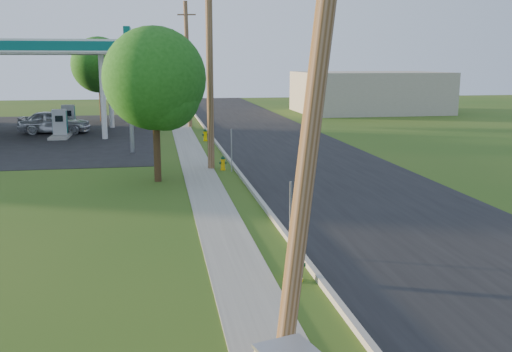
{
  "coord_description": "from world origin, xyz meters",
  "views": [
    {
      "loc": [
        -3.12,
        -9.81,
        5.05
      ],
      "look_at": [
        0.0,
        8.0,
        1.4
      ],
      "focal_mm": 40.0,
      "sensor_mm": 36.0,
      "label": 1
    }
  ],
  "objects_px": {
    "utility_pole_near": "(317,77)",
    "price_pylon": "(128,54)",
    "utility_pole_mid": "(210,63)",
    "fuel_pump_ne": "(60,127)",
    "hydrant_mid": "(223,163)",
    "utility_pole_far": "(188,64)",
    "car_silver": "(55,122)",
    "hydrant_far": "(205,135)",
    "tree_verge": "(157,83)",
    "tree_lot": "(100,67)",
    "fuel_pump_se": "(69,121)",
    "hydrant_near": "(297,265)"
  },
  "relations": [
    {
      "from": "fuel_pump_ne",
      "to": "utility_pole_far",
      "type": "bearing_deg",
      "value": 29.33
    },
    {
      "from": "utility_pole_far",
      "to": "fuel_pump_ne",
      "type": "xyz_separation_m",
      "value": [
        -8.9,
        -5.0,
        -4.08
      ]
    },
    {
      "from": "hydrant_far",
      "to": "utility_pole_near",
      "type": "bearing_deg",
      "value": -91.13
    },
    {
      "from": "utility_pole_mid",
      "to": "utility_pole_far",
      "type": "xyz_separation_m",
      "value": [
        0.0,
        18.0,
        -0.15
      ]
    },
    {
      "from": "utility_pole_near",
      "to": "utility_pole_mid",
      "type": "distance_m",
      "value": 18.0
    },
    {
      "from": "hydrant_near",
      "to": "utility_pole_near",
      "type": "bearing_deg",
      "value": -99.86
    },
    {
      "from": "hydrant_mid",
      "to": "car_silver",
      "type": "relative_size",
      "value": 0.14
    },
    {
      "from": "utility_pole_near",
      "to": "car_silver",
      "type": "relative_size",
      "value": 1.94
    },
    {
      "from": "hydrant_mid",
      "to": "utility_pole_mid",
      "type": "bearing_deg",
      "value": 136.06
    },
    {
      "from": "car_silver",
      "to": "tree_lot",
      "type": "bearing_deg",
      "value": -9.9
    },
    {
      "from": "fuel_pump_ne",
      "to": "tree_lot",
      "type": "height_order",
      "value": "tree_lot"
    },
    {
      "from": "fuel_pump_ne",
      "to": "hydrant_far",
      "type": "relative_size",
      "value": 4.04
    },
    {
      "from": "tree_verge",
      "to": "hydrant_far",
      "type": "distance_m",
      "value": 13.22
    },
    {
      "from": "fuel_pump_se",
      "to": "hydrant_near",
      "type": "height_order",
      "value": "fuel_pump_se"
    },
    {
      "from": "hydrant_mid",
      "to": "fuel_pump_ne",
      "type": "bearing_deg",
      "value": 124.89
    },
    {
      "from": "utility_pole_near",
      "to": "hydrant_far",
      "type": "relative_size",
      "value": 11.97
    },
    {
      "from": "tree_lot",
      "to": "hydrant_mid",
      "type": "distance_m",
      "value": 25.47
    },
    {
      "from": "price_pylon",
      "to": "tree_verge",
      "type": "distance_m",
      "value": 8.35
    },
    {
      "from": "utility_pole_far",
      "to": "car_silver",
      "type": "xyz_separation_m",
      "value": [
        -9.63,
        -2.63,
        -3.97
      ]
    },
    {
      "from": "price_pylon",
      "to": "tree_lot",
      "type": "height_order",
      "value": "tree_lot"
    },
    {
      "from": "utility_pole_mid",
      "to": "price_pylon",
      "type": "bearing_deg",
      "value": 125.34
    },
    {
      "from": "fuel_pump_se",
      "to": "tree_lot",
      "type": "height_order",
      "value": "tree_lot"
    },
    {
      "from": "fuel_pump_se",
      "to": "tree_lot",
      "type": "bearing_deg",
      "value": 73.78
    },
    {
      "from": "hydrant_near",
      "to": "hydrant_far",
      "type": "height_order",
      "value": "hydrant_far"
    },
    {
      "from": "utility_pole_near",
      "to": "price_pylon",
      "type": "bearing_deg",
      "value": 99.42
    },
    {
      "from": "fuel_pump_ne",
      "to": "price_pylon",
      "type": "relative_size",
      "value": 0.47
    },
    {
      "from": "utility_pole_far",
      "to": "car_silver",
      "type": "bearing_deg",
      "value": -164.75
    },
    {
      "from": "utility_pole_mid",
      "to": "fuel_pump_ne",
      "type": "height_order",
      "value": "utility_pole_mid"
    },
    {
      "from": "utility_pole_near",
      "to": "utility_pole_far",
      "type": "xyz_separation_m",
      "value": [
        -0.0,
        36.0,
        0.0
      ]
    },
    {
      "from": "utility_pole_near",
      "to": "tree_verge",
      "type": "bearing_deg",
      "value": 99.01
    },
    {
      "from": "hydrant_mid",
      "to": "car_silver",
      "type": "bearing_deg",
      "value": 122.58
    },
    {
      "from": "utility_pole_near",
      "to": "hydrant_mid",
      "type": "height_order",
      "value": "utility_pole_near"
    },
    {
      "from": "tree_lot",
      "to": "hydrant_far",
      "type": "bearing_deg",
      "value": -61.29
    },
    {
      "from": "utility_pole_far",
      "to": "tree_verge",
      "type": "relative_size",
      "value": 1.47
    },
    {
      "from": "tree_lot",
      "to": "utility_pole_near",
      "type": "bearing_deg",
      "value": -80.4
    },
    {
      "from": "fuel_pump_se",
      "to": "car_silver",
      "type": "distance_m",
      "value": 1.78
    },
    {
      "from": "fuel_pump_ne",
      "to": "tree_verge",
      "type": "relative_size",
      "value": 0.49
    },
    {
      "from": "fuel_pump_se",
      "to": "hydrant_mid",
      "type": "relative_size",
      "value": 4.72
    },
    {
      "from": "fuel_pump_ne",
      "to": "hydrant_mid",
      "type": "distance_m",
      "value": 16.44
    },
    {
      "from": "utility_pole_near",
      "to": "utility_pole_mid",
      "type": "bearing_deg",
      "value": 90.0
    },
    {
      "from": "utility_pole_far",
      "to": "hydrant_far",
      "type": "distance_m",
      "value": 9.44
    },
    {
      "from": "utility_pole_far",
      "to": "tree_lot",
      "type": "xyz_separation_m",
      "value": [
        -7.01,
        5.48,
        -0.24
      ]
    },
    {
      "from": "utility_pole_far",
      "to": "hydrant_near",
      "type": "xyz_separation_m",
      "value": [
        0.6,
        -32.57,
        -4.42
      ]
    },
    {
      "from": "tree_verge",
      "to": "tree_lot",
      "type": "relative_size",
      "value": 0.91
    },
    {
      "from": "tree_verge",
      "to": "hydrant_far",
      "type": "relative_size",
      "value": 8.19
    },
    {
      "from": "fuel_pump_ne",
      "to": "hydrant_mid",
      "type": "bearing_deg",
      "value": -55.11
    },
    {
      "from": "utility_pole_near",
      "to": "tree_verge",
      "type": "relative_size",
      "value": 1.46
    },
    {
      "from": "hydrant_mid",
      "to": "fuel_pump_se",
      "type": "bearing_deg",
      "value": 118.27
    },
    {
      "from": "tree_verge",
      "to": "car_silver",
      "type": "xyz_separation_m",
      "value": [
        -7.19,
        18.0,
        -3.35
      ]
    },
    {
      "from": "hydrant_far",
      "to": "utility_pole_mid",
      "type": "bearing_deg",
      "value": -93.23
    }
  ]
}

